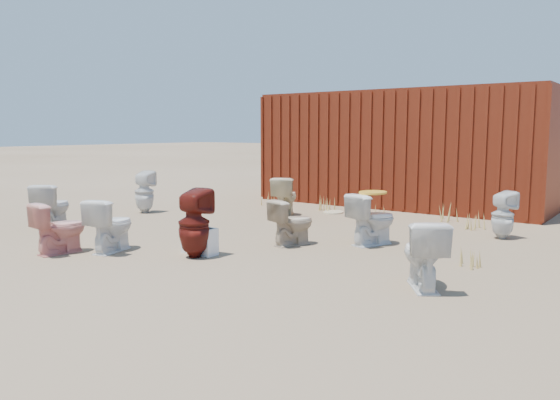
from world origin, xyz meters
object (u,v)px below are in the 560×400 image
Objects in this scene: toilet_back_beige_left at (285,197)px; loose_tank at (199,241)px; toilet_back_beige_right at (292,222)px; toilet_back_yellowlid at (372,219)px; toilet_front_c at (111,225)px; toilet_front_a at (53,206)px; toilet_back_e at (503,215)px; toilet_front_e at (423,254)px; shipping_container at (406,149)px; toilet_front_pink at (59,228)px; toilet_back_a at (144,192)px; toilet_front_maroon at (194,223)px.

toilet_back_beige_left is 1.47× the size of loose_tank.
toilet_back_yellowlid is at bearing -123.23° from toilet_back_beige_right.
toilet_back_beige_right is at bearing 57.95° from toilet_back_yellowlid.
toilet_back_beige_right is at bearing -150.20° from toilet_front_c.
toilet_front_a is 1.05× the size of toilet_back_e.
toilet_front_a is 1.05× the size of toilet_front_e.
toilet_back_beige_right is (0.52, -5.02, -0.88)m from shipping_container.
toilet_back_beige_right is at bearing -128.08° from toilet_front_pink.
toilet_back_a is (-1.91, 2.99, 0.07)m from toilet_front_pink.
toilet_back_e is at bearing -151.08° from toilet_front_c.
shipping_container is at bearing -115.96° from toilet_front_c.
toilet_front_pink is 3.07m from toilet_back_beige_right.
toilet_front_a is 0.92× the size of toilet_back_a.
toilet_front_a is at bearing -28.51° from toilet_front_c.
toilet_back_a reaches higher than toilet_back_yellowlid.
toilet_front_e is 2.93m from loose_tank.
toilet_back_a is 6.44m from toilet_back_e.
toilet_front_maroon reaches higher than toilet_back_beige_right.
toilet_back_beige_right is (3.82, 1.28, -0.05)m from toilet_front_a.
toilet_front_e is 6.54m from toilet_back_a.
toilet_front_e is 0.87× the size of toilet_back_a.
toilet_front_a is at bearing -9.81° from toilet_front_maroon.
toilet_back_beige_left reaches higher than toilet_front_c.
toilet_back_a is 1.10× the size of toilet_back_beige_left.
toilet_back_beige_left is 3.84m from toilet_back_e.
toilet_front_e is (6.09, 0.34, -0.02)m from toilet_front_a.
loose_tank is at bearing 74.99° from toilet_back_e.
shipping_container is at bearing -64.68° from toilet_back_beige_right.
toilet_front_c is 3.46m from toilet_back_a.
toilet_front_maroon is at bearing 84.08° from toilet_back_beige_left.
toilet_front_pink is 0.95× the size of toilet_front_e.
toilet_front_maroon reaches higher than toilet_front_c.
toilet_front_e is 1.00× the size of toilet_back_e.
toilet_front_a is 6.99m from toilet_back_e.
toilet_back_beige_left is 2.84m from toilet_back_yellowlid.
toilet_back_yellowlid is (1.44, 2.02, -0.07)m from toilet_front_maroon.
toilet_back_yellowlid is at bearing -84.26° from toilet_front_e.
toilet_front_pink is 0.91× the size of toilet_back_beige_left.
toilet_back_yellowlid is (-1.38, 1.62, 0.01)m from toilet_front_e.
toilet_front_maroon reaches higher than toilet_front_e.
shipping_container is 6.27m from loose_tank.
toilet_front_pink reaches higher than loose_tank.
toilet_back_a reaches higher than toilet_back_e.
toilet_back_a is at bearing 151.56° from loose_tank.
toilet_back_beige_right is 3.14m from toilet_back_e.
toilet_back_beige_left reaches higher than toilet_back_beige_right.
toilet_back_e is at bearing -45.68° from shipping_container.
toilet_back_a is (-3.49, 2.12, -0.03)m from toilet_front_maroon.
shipping_container is 8.15× the size of toilet_back_beige_left.
toilet_back_e is (6.28, 1.42, -0.05)m from toilet_back_a.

